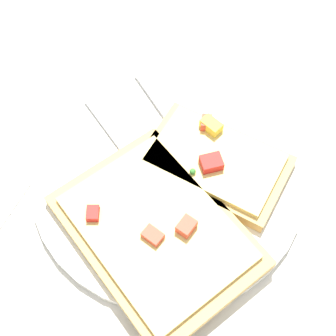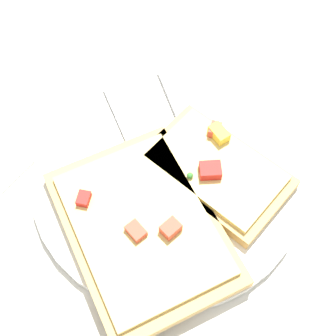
# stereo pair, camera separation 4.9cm
# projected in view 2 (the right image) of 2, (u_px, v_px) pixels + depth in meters

# --- Properties ---
(ground_plane) EXTENTS (4.00, 4.00, 0.00)m
(ground_plane) POSITION_uv_depth(u_px,v_px,m) (168.00, 178.00, 0.51)
(ground_plane) COLOR beige
(plate) EXTENTS (0.29, 0.29, 0.01)m
(plate) POSITION_uv_depth(u_px,v_px,m) (168.00, 175.00, 0.50)
(plate) COLOR silver
(plate) RESTS_ON ground
(fork) EXTENTS (0.18, 0.12, 0.01)m
(fork) POSITION_uv_depth(u_px,v_px,m) (142.00, 163.00, 0.50)
(fork) COLOR #B7B7BC
(fork) RESTS_ON plate
(knife) EXTENTS (0.17, 0.13, 0.01)m
(knife) POSITION_uv_depth(u_px,v_px,m) (187.00, 126.00, 0.52)
(knife) COLOR #B7B7BC
(knife) RESTS_ON plate
(pizza_slice_main) EXTENTS (0.23, 0.21, 0.03)m
(pizza_slice_main) POSITION_uv_depth(u_px,v_px,m) (142.00, 227.00, 0.45)
(pizza_slice_main) COLOR tan
(pizza_slice_main) RESTS_ON plate
(pizza_slice_corner) EXTENTS (0.15, 0.10, 0.03)m
(pizza_slice_corner) POSITION_uv_depth(u_px,v_px,m) (216.00, 170.00, 0.48)
(pizza_slice_corner) COLOR tan
(pizza_slice_corner) RESTS_ON plate
(crumb_scatter) EXTENTS (0.08, 0.06, 0.01)m
(crumb_scatter) POSITION_uv_depth(u_px,v_px,m) (176.00, 195.00, 0.48)
(crumb_scatter) COLOR tan
(crumb_scatter) RESTS_ON plate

